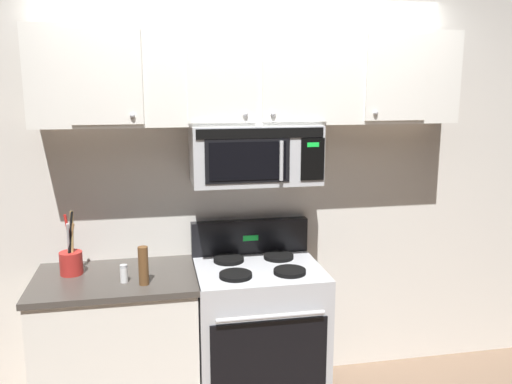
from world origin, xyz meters
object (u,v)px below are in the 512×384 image
utensil_crock_red (71,260)px  salt_shaker (124,274)px  stove_range (258,333)px  over_range_microwave (254,154)px  pepper_mill (143,266)px

utensil_crock_red → salt_shaker: (0.30, -0.19, -0.04)m
stove_range → salt_shaker: size_ratio=11.05×
stove_range → utensil_crock_red: (-1.09, 0.09, 0.52)m
salt_shaker → over_range_microwave: bearing=15.7°
over_range_microwave → utensil_crock_red: (-1.09, -0.03, -0.59)m
stove_range → pepper_mill: stove_range is taller
salt_shaker → utensil_crock_red: bearing=148.0°
over_range_microwave → pepper_mill: (-0.67, -0.28, -0.57)m
stove_range → over_range_microwave: bearing=90.1°
stove_range → over_range_microwave: over_range_microwave is taller
over_range_microwave → salt_shaker: (-0.78, -0.22, -0.63)m
utensil_crock_red → pepper_mill: utensil_crock_red is taller
stove_range → over_range_microwave: size_ratio=1.47×
utensil_crock_red → stove_range: bearing=-4.6°
utensil_crock_red → salt_shaker: bearing=-32.0°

